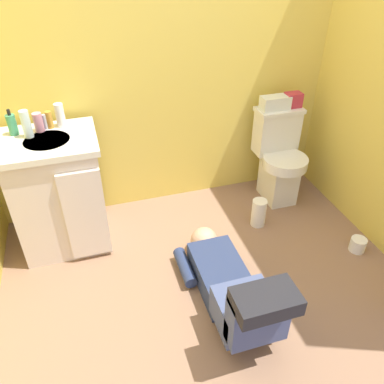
{
  "coord_description": "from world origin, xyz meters",
  "views": [
    {
      "loc": [
        -0.59,
        -1.64,
        1.91
      ],
      "look_at": [
        0.02,
        0.36,
        0.45
      ],
      "focal_mm": 36.0,
      "sensor_mm": 36.0,
      "label": 1
    }
  ],
  "objects_px": {
    "bottle_clear": "(26,124)",
    "person_plumber": "(231,287)",
    "faucet": "(45,122)",
    "paper_towel_roll": "(259,213)",
    "toilet": "(279,157)",
    "bottle_pink": "(38,122)",
    "soap_dispenser": "(12,124)",
    "vanity_cabinet": "(60,192)",
    "bottle_white": "(60,115)",
    "toiletry_bag": "(293,100)",
    "tissue_box": "(275,103)",
    "bottle_amber": "(49,120)",
    "toilet_paper_roll": "(358,245)"
  },
  "relations": [
    {
      "from": "vanity_cabinet",
      "to": "faucet",
      "type": "height_order",
      "value": "faucet"
    },
    {
      "from": "toilet",
      "to": "vanity_cabinet",
      "type": "distance_m",
      "value": 1.69
    },
    {
      "from": "tissue_box",
      "to": "toiletry_bag",
      "type": "xyz_separation_m",
      "value": [
        0.15,
        0.0,
        0.01
      ]
    },
    {
      "from": "faucet",
      "to": "person_plumber",
      "type": "distance_m",
      "value": 1.56
    },
    {
      "from": "soap_dispenser",
      "to": "person_plumber",
      "type": "bearing_deg",
      "value": -43.86
    },
    {
      "from": "faucet",
      "to": "toiletry_bag",
      "type": "distance_m",
      "value": 1.8
    },
    {
      "from": "toilet_paper_roll",
      "to": "toiletry_bag",
      "type": "bearing_deg",
      "value": 99.41
    },
    {
      "from": "vanity_cabinet",
      "to": "faucet",
      "type": "xyz_separation_m",
      "value": [
        -0.0,
        0.15,
        0.45
      ]
    },
    {
      "from": "bottle_clear",
      "to": "person_plumber",
      "type": "bearing_deg",
      "value": -44.5
    },
    {
      "from": "bottle_pink",
      "to": "toilet_paper_roll",
      "type": "relative_size",
      "value": 1.1
    },
    {
      "from": "tissue_box",
      "to": "toilet_paper_roll",
      "type": "height_order",
      "value": "tissue_box"
    },
    {
      "from": "bottle_clear",
      "to": "bottle_amber",
      "type": "height_order",
      "value": "bottle_clear"
    },
    {
      "from": "faucet",
      "to": "bottle_clear",
      "type": "relative_size",
      "value": 0.58
    },
    {
      "from": "bottle_white",
      "to": "toilet_paper_roll",
      "type": "xyz_separation_m",
      "value": [
        1.85,
        -0.88,
        -0.85
      ]
    },
    {
      "from": "toilet",
      "to": "faucet",
      "type": "relative_size",
      "value": 7.5
    },
    {
      "from": "toiletry_bag",
      "to": "toilet",
      "type": "bearing_deg",
      "value": -139.23
    },
    {
      "from": "toilet",
      "to": "vanity_cabinet",
      "type": "xyz_separation_m",
      "value": [
        -1.69,
        -0.07,
        0.05
      ]
    },
    {
      "from": "faucet",
      "to": "soap_dispenser",
      "type": "height_order",
      "value": "soap_dispenser"
    },
    {
      "from": "bottle_clear",
      "to": "toilet_paper_roll",
      "type": "bearing_deg",
      "value": -20.9
    },
    {
      "from": "person_plumber",
      "to": "paper_towel_roll",
      "type": "xyz_separation_m",
      "value": [
        0.5,
        0.67,
        -0.07
      ]
    },
    {
      "from": "toilet",
      "to": "toiletry_bag",
      "type": "bearing_deg",
      "value": 40.77
    },
    {
      "from": "vanity_cabinet",
      "to": "tissue_box",
      "type": "height_order",
      "value": "tissue_box"
    },
    {
      "from": "tissue_box",
      "to": "paper_towel_roll",
      "type": "height_order",
      "value": "tissue_box"
    },
    {
      "from": "toilet",
      "to": "bottle_pink",
      "type": "relative_size",
      "value": 6.18
    },
    {
      "from": "soap_dispenser",
      "to": "paper_towel_roll",
      "type": "relative_size",
      "value": 0.75
    },
    {
      "from": "faucet",
      "to": "person_plumber",
      "type": "bearing_deg",
      "value": -49.88
    },
    {
      "from": "toilet_paper_roll",
      "to": "paper_towel_roll",
      "type": "bearing_deg",
      "value": 139.46
    },
    {
      "from": "soap_dispenser",
      "to": "bottle_clear",
      "type": "xyz_separation_m",
      "value": [
        0.09,
        -0.06,
        0.02
      ]
    },
    {
      "from": "bottle_amber",
      "to": "paper_towel_roll",
      "type": "bearing_deg",
      "value": -16.58
    },
    {
      "from": "bottle_white",
      "to": "paper_towel_roll",
      "type": "distance_m",
      "value": 1.57
    },
    {
      "from": "toilet",
      "to": "bottle_pink",
      "type": "height_order",
      "value": "bottle_pink"
    },
    {
      "from": "faucet",
      "to": "soap_dispenser",
      "type": "xyz_separation_m",
      "value": [
        -0.19,
        -0.02,
        0.02
      ]
    },
    {
      "from": "toiletry_bag",
      "to": "bottle_amber",
      "type": "height_order",
      "value": "bottle_amber"
    },
    {
      "from": "person_plumber",
      "to": "toilet",
      "type": "bearing_deg",
      "value": 51.21
    },
    {
      "from": "toilet",
      "to": "bottle_clear",
      "type": "height_order",
      "value": "bottle_clear"
    },
    {
      "from": "toilet",
      "to": "paper_towel_roll",
      "type": "relative_size",
      "value": 3.39
    },
    {
      "from": "soap_dispenser",
      "to": "bottle_amber",
      "type": "xyz_separation_m",
      "value": [
        0.22,
        0.03,
        -0.01
      ]
    },
    {
      "from": "bottle_clear",
      "to": "paper_towel_roll",
      "type": "height_order",
      "value": "bottle_clear"
    },
    {
      "from": "faucet",
      "to": "bottle_white",
      "type": "height_order",
      "value": "bottle_white"
    },
    {
      "from": "faucet",
      "to": "bottle_amber",
      "type": "bearing_deg",
      "value": 23.62
    },
    {
      "from": "person_plumber",
      "to": "bottle_white",
      "type": "height_order",
      "value": "bottle_white"
    },
    {
      "from": "faucet",
      "to": "paper_towel_roll",
      "type": "distance_m",
      "value": 1.64
    },
    {
      "from": "faucet",
      "to": "vanity_cabinet",
      "type": "bearing_deg",
      "value": -88.69
    },
    {
      "from": "bottle_pink",
      "to": "person_plumber",
      "type": "bearing_deg",
      "value": -48.27
    },
    {
      "from": "toilet",
      "to": "paper_towel_roll",
      "type": "xyz_separation_m",
      "value": [
        -0.3,
        -0.32,
        -0.26
      ]
    },
    {
      "from": "bottle_pink",
      "to": "bottle_amber",
      "type": "bearing_deg",
      "value": 24.42
    },
    {
      "from": "toiletry_bag",
      "to": "bottle_amber",
      "type": "bearing_deg",
      "value": -179.88
    },
    {
      "from": "tissue_box",
      "to": "bottle_pink",
      "type": "relative_size",
      "value": 1.81
    },
    {
      "from": "person_plumber",
      "to": "bottle_pink",
      "type": "distance_m",
      "value": 1.57
    },
    {
      "from": "bottle_amber",
      "to": "toilet_paper_roll",
      "type": "height_order",
      "value": "bottle_amber"
    }
  ]
}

